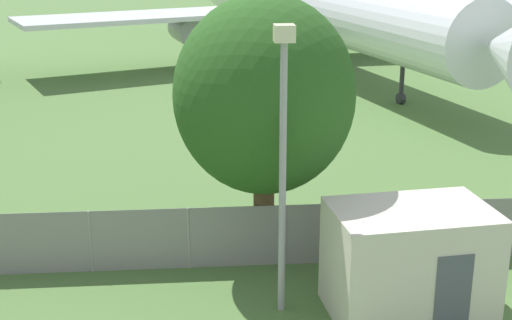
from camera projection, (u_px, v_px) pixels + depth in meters
perimeter_fence at (285, 235)px, 18.92m from camera, size 56.07×0.07×1.70m
airplane at (307, 4)px, 46.82m from camera, size 36.73×44.83×11.88m
portable_cabin at (409, 261)px, 16.40m from camera, size 3.86×2.72×2.59m
tree_near_hangar at (264, 96)px, 18.00m from camera, size 4.63×4.63×7.15m
light_mast at (283, 140)px, 15.62m from camera, size 0.44×0.44×6.69m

